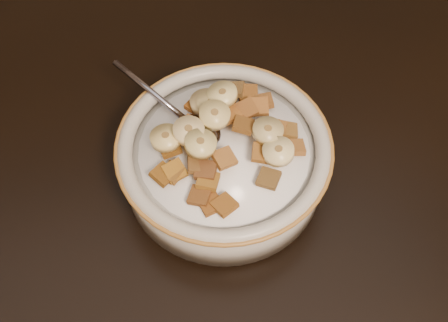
{
  "coord_description": "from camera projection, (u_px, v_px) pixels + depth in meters",
  "views": [
    {
      "loc": [
        0.08,
        -0.19,
        1.27
      ],
      "look_at": [
        0.13,
        0.12,
        0.78
      ],
      "focal_mm": 45.0,
      "sensor_mm": 36.0,
      "label": 1
    }
  ],
  "objects": [
    {
      "name": "cereal_square_1",
      "position": [
        226.0,
        105.0,
        0.59
      ],
      "size": [
        0.02,
        0.02,
        0.01
      ],
      "primitive_type": "cube",
      "rotation": [
        -0.18,
        -0.06,
        0.08
      ],
      "color": "#945620",
      "rests_on": "milk"
    },
    {
      "name": "cereal_square_13",
      "position": [
        262.0,
        153.0,
        0.55
      ],
      "size": [
        0.03,
        0.02,
        0.01
      ],
      "primitive_type": "cube",
      "rotation": [
        -0.04,
        -0.13,
        2.87
      ],
      "color": "brown",
      "rests_on": "milk"
    },
    {
      "name": "cereal_square_4",
      "position": [
        263.0,
        101.0,
        0.6
      ],
      "size": [
        0.02,
        0.02,
        0.01
      ],
      "primitive_type": "cube",
      "rotation": [
        0.18,
        0.1,
        3.13
      ],
      "color": "brown",
      "rests_on": "milk"
    },
    {
      "name": "cereal_bowl",
      "position": [
        224.0,
        163.0,
        0.59
      ],
      "size": [
        0.21,
        0.21,
        0.05
      ],
      "primitive_type": "cylinder",
      "color": "#B8B6AC",
      "rests_on": "table"
    },
    {
      "name": "banana_slice_0",
      "position": [
        268.0,
        131.0,
        0.56
      ],
      "size": [
        0.04,
        0.04,
        0.01
      ],
      "primitive_type": "cylinder",
      "rotation": [
        0.08,
        -0.01,
        1.92
      ],
      "color": "tan",
      "rests_on": "milk"
    },
    {
      "name": "cereal_square_15",
      "position": [
        259.0,
        107.0,
        0.59
      ],
      "size": [
        0.02,
        0.02,
        0.01
      ],
      "primitive_type": "cube",
      "rotation": [
        -0.11,
        -0.18,
        1.43
      ],
      "color": "#9A6628",
      "rests_on": "milk"
    },
    {
      "name": "cereal_square_25",
      "position": [
        243.0,
        125.0,
        0.56
      ],
      "size": [
        0.03,
        0.03,
        0.01
      ],
      "primitive_type": "cube",
      "rotation": [
        0.24,
        -0.15,
        2.75
      ],
      "color": "brown",
      "rests_on": "milk"
    },
    {
      "name": "cereal_square_16",
      "position": [
        228.0,
        94.0,
        0.6
      ],
      "size": [
        0.03,
        0.03,
        0.01
      ],
      "primitive_type": "cube",
      "rotation": [
        -0.17,
        0.05,
        2.52
      ],
      "color": "brown",
      "rests_on": "milk"
    },
    {
      "name": "banana_slice_6",
      "position": [
        211.0,
        104.0,
        0.57
      ],
      "size": [
        0.03,
        0.03,
        0.01
      ],
      "primitive_type": "cylinder",
      "rotation": [
        0.03,
        -0.07,
        3.11
      ],
      "color": "#E1CB70",
      "rests_on": "milk"
    },
    {
      "name": "cereal_square_7",
      "position": [
        295.0,
        147.0,
        0.56
      ],
      "size": [
        0.02,
        0.02,
        0.01
      ],
      "primitive_type": "cube",
      "rotation": [
        0.25,
        -0.08,
        3.04
      ],
      "color": "brown",
      "rests_on": "milk"
    },
    {
      "name": "cereal_square_17",
      "position": [
        200.0,
        196.0,
        0.53
      ],
      "size": [
        0.03,
        0.03,
        0.01
      ],
      "primitive_type": "cube",
      "rotation": [
        -0.18,
        -0.02,
        1.13
      ],
      "color": "brown",
      "rests_on": "milk"
    },
    {
      "name": "cereal_square_0",
      "position": [
        172.0,
        173.0,
        0.55
      ],
      "size": [
        0.03,
        0.03,
        0.01
      ],
      "primitive_type": "cube",
      "rotation": [
        -0.03,
        0.17,
        2.36
      ],
      "color": "brown",
      "rests_on": "milk"
    },
    {
      "name": "banana_slice_2",
      "position": [
        166.0,
        138.0,
        0.55
      ],
      "size": [
        0.04,
        0.04,
        0.01
      ],
      "primitive_type": "cylinder",
      "rotation": [
        -0.02,
        0.13,
        1.83
      ],
      "color": "#E0D482",
      "rests_on": "milk"
    },
    {
      "name": "cereal_square_8",
      "position": [
        224.0,
        205.0,
        0.53
      ],
      "size": [
        0.03,
        0.03,
        0.01
      ],
      "primitive_type": "cube",
      "rotation": [
        -0.01,
        0.16,
        2.11
      ],
      "color": "brown",
      "rests_on": "milk"
    },
    {
      "name": "cereal_square_3",
      "position": [
        208.0,
        181.0,
        0.54
      ],
      "size": [
        0.03,
        0.03,
        0.01
      ],
      "primitive_type": "cube",
      "rotation": [
        0.01,
        0.14,
        1.19
      ],
      "color": "olive",
      "rests_on": "milk"
    },
    {
      "name": "banana_slice_3",
      "position": [
        205.0,
        102.0,
        0.58
      ],
      "size": [
        0.04,
        0.04,
        0.02
      ],
      "primitive_type": "cylinder",
      "rotation": [
        -0.09,
        -0.13,
        0.12
      ],
      "color": "tan",
      "rests_on": "milk"
    },
    {
      "name": "banana_slice_5",
      "position": [
        189.0,
        131.0,
        0.54
      ],
      "size": [
        0.04,
        0.04,
        0.01
      ],
      "primitive_type": "cylinder",
      "rotation": [
        0.02,
        -0.06,
        1.79
      ],
      "color": "#EFDC94",
      "rests_on": "milk"
    },
    {
      "name": "cereal_square_24",
      "position": [
        230.0,
        114.0,
        0.58
      ],
      "size": [
        0.03,
        0.03,
        0.01
      ],
      "primitive_type": "cube",
      "rotation": [
        0.09,
        0.09,
        1.97
      ],
      "color": "olive",
      "rests_on": "milk"
    },
    {
      "name": "cereal_square_5",
      "position": [
        269.0,
        178.0,
        0.54
      ],
      "size": [
        0.03,
        0.03,
        0.01
      ],
      "primitive_type": "cube",
      "rotation": [
        -0.13,
        -0.08,
        1.02
      ],
      "color": "brown",
      "rests_on": "milk"
    },
    {
      "name": "cereal_square_9",
      "position": [
        170.0,
        148.0,
        0.56
      ],
      "size": [
        0.02,
        0.02,
        0.01
      ],
      "primitive_type": "cube",
      "rotation": [
        -0.05,
        0.06,
        1.8
      ],
      "color": "brown",
      "rests_on": "milk"
    },
    {
      "name": "cereal_square_27",
      "position": [
        175.0,
        171.0,
        0.54
      ],
      "size": [
        0.03,
        0.03,
        0.01
      ],
      "primitive_type": "cube",
      "rotation": [
        0.23,
        -0.03,
        0.39
      ],
      "color": "#8F5C1B",
      "rests_on": "milk"
    },
    {
      "name": "cereal_square_14",
      "position": [
        276.0,
        128.0,
        0.57
      ],
      "size": [
        0.03,
        0.03,
        0.01
      ],
      "primitive_type": "cube",
      "rotation": [
        0.12,
        -0.01,
        2.66
      ],
      "color": "brown",
      "rests_on": "milk"
    },
    {
      "name": "banana_slice_1",
      "position": [
        215.0,
        115.0,
        0.55
      ],
      "size": [
        0.04,
        0.04,
        0.01
      ],
      "primitive_type": "cylinder",
      "rotation": [
        -0.02,
        -0.12,
        2.06
      ],
      "color": "#F2D28C",
      "rests_on": "milk"
    },
    {
      "name": "cereal_square_26",
      "position": [
        206.0,
        170.0,
        0.54
      ],
      "size": [
        0.03,
        0.03,
        0.01
      ],
      "primitive_type": "cube",
      "rotation": [
        -0.15,
        0.01,
        1.23
      ],
      "color": "brown",
      "rests_on": "milk"
    },
    {
      "name": "cereal_square_10",
      "position": [
        190.0,
        126.0,
        0.57
      ],
      "size": [
        0.03,
        0.03,
        0.01
      ],
      "primitive_type": "cube",
      "rotation": [
        0.02,
        0.02,
        2.39
      ],
      "color": "olive",
      "rests_on": "milk"
    },
    {
      "name": "cereal_square_11",
      "position": [
        197.0,
        105.0,
        0.59
      ],
      "size": [
        0.03,
        0.03,
        0.01
      ],
      "primitive_type": "cube",
      "rotation": [
        -0.01,
        0.01,
        2.33
      ],
      "color": "brown",
      "rests_on": "milk"
    },
    {
      "name": "banana_slice_4",
      "position": [
        201.0,
        144.0,
        0.54
      ],
      "size": [
        0.04,
        0.04,
        0.01
      ],
      "primitive_type": "cylinder",
      "rotation": [
        0.12,
        -0.06,
        2.09
      ],
      "color": "#D3BD68",
      "rests_on": "milk"
    },
    {
      "name": "chair",
      "position": [
        30.0,
        59.0,
        1.14
      ],
      "size": [
        0.42,
        0.42,
        0.85
      ],
      "primitive_type": "cube",
      "rotation": [
        0.0,
        0.0,
        0.13
      ],
      "color": "#37190D",
      "rests_on": "floor"
    },
    {
      "name": "spoon",
      "position": [
        199.0,
        130.0,
        0.58
      ],
      "size": [
        0.06,
        0.06,
        0.01
      ],
      "primitive_type": "ellipsoid",
      "rotation": [
        0.0,
        0.0,
        3.86
      ],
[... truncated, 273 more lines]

